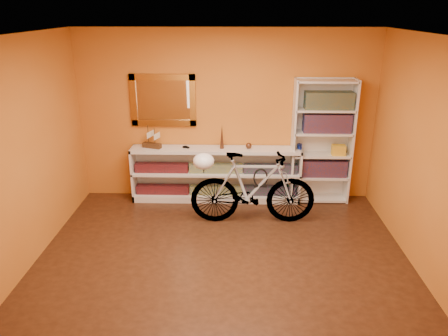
{
  "coord_description": "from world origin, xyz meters",
  "views": [
    {
      "loc": [
        0.14,
        -4.39,
        2.86
      ],
      "look_at": [
        0.0,
        0.7,
        0.95
      ],
      "focal_mm": 34.42,
      "sensor_mm": 36.0,
      "label": 1
    }
  ],
  "objects_px": {
    "bookcase": "(322,142)",
    "console_unit": "(216,174)",
    "bicycle": "(253,188)",
    "helmet": "(204,161)"
  },
  "relations": [
    {
      "from": "console_unit",
      "to": "bicycle",
      "type": "distance_m",
      "value": 0.93
    },
    {
      "from": "console_unit",
      "to": "bicycle",
      "type": "bearing_deg",
      "value": -54.07
    },
    {
      "from": "bookcase",
      "to": "helmet",
      "type": "distance_m",
      "value": 1.9
    },
    {
      "from": "console_unit",
      "to": "bookcase",
      "type": "height_order",
      "value": "bookcase"
    },
    {
      "from": "helmet",
      "to": "bicycle",
      "type": "bearing_deg",
      "value": 1.09
    },
    {
      "from": "bookcase",
      "to": "helmet",
      "type": "relative_size",
      "value": 6.49
    },
    {
      "from": "bookcase",
      "to": "console_unit",
      "type": "bearing_deg",
      "value": -179.11
    },
    {
      "from": "bicycle",
      "to": "helmet",
      "type": "height_order",
      "value": "bicycle"
    },
    {
      "from": "console_unit",
      "to": "bookcase",
      "type": "xyz_separation_m",
      "value": [
        1.6,
        0.03,
        0.52
      ]
    },
    {
      "from": "bookcase",
      "to": "bicycle",
      "type": "bearing_deg",
      "value": -143.87
    }
  ]
}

